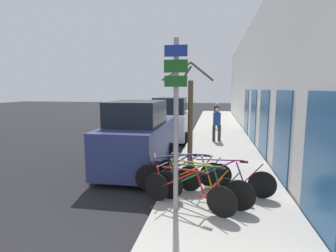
% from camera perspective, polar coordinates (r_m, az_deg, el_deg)
% --- Properties ---
extents(ground_plane, '(80.00, 80.00, 0.00)m').
position_cam_1_polar(ground_plane, '(13.50, 0.03, -3.79)').
color(ground_plane, black).
extents(sidewalk_curb, '(3.20, 32.00, 0.15)m').
position_cam_1_polar(sidewalk_curb, '(16.05, 10.97, -1.77)').
color(sidewalk_curb, '#ADA89E').
rests_on(sidewalk_curb, ground).
extents(building_facade, '(0.23, 32.00, 6.50)m').
position_cam_1_polar(building_facade, '(15.88, 17.68, 9.30)').
color(building_facade, silver).
rests_on(building_facade, ground).
extents(signpost, '(0.49, 0.13, 3.65)m').
position_cam_1_polar(signpost, '(5.49, 1.74, 1.55)').
color(signpost, '#939399').
rests_on(signpost, sidewalk_curb).
extents(bicycle_0, '(2.13, 0.87, 0.92)m').
position_cam_1_polar(bicycle_0, '(5.95, 4.14, -14.01)').
color(bicycle_0, black).
rests_on(bicycle_0, sidewalk_curb).
extents(bicycle_1, '(2.28, 0.63, 0.95)m').
position_cam_1_polar(bicycle_1, '(6.17, 7.56, -13.13)').
color(bicycle_1, black).
rests_on(bicycle_1, sidewalk_curb).
extents(bicycle_2, '(1.99, 1.13, 0.89)m').
position_cam_1_polar(bicycle_2, '(6.57, 6.30, -11.96)').
color(bicycle_2, black).
rests_on(bicycle_2, sidewalk_curb).
extents(bicycle_3, '(2.44, 0.44, 0.92)m').
position_cam_1_polar(bicycle_3, '(6.81, 12.21, -11.25)').
color(bicycle_3, black).
rests_on(bicycle_3, sidewalk_curb).
extents(bicycle_4, '(2.30, 0.75, 0.95)m').
position_cam_1_polar(bicycle_4, '(7.00, 2.80, -10.45)').
color(bicycle_4, black).
rests_on(bicycle_4, sidewalk_curb).
extents(bicycle_5, '(2.09, 0.44, 0.86)m').
position_cam_1_polar(bicycle_5, '(7.46, 5.56, -9.59)').
color(bicycle_5, black).
rests_on(bicycle_5, sidewalk_curb).
extents(parked_car_0, '(2.07, 4.46, 2.37)m').
position_cam_1_polar(parked_car_0, '(9.21, -6.44, -2.55)').
color(parked_car_0, navy).
rests_on(parked_car_0, ground).
extents(parked_car_1, '(2.15, 4.17, 2.32)m').
position_cam_1_polar(parked_car_1, '(14.54, 0.59, 1.25)').
color(parked_car_1, silver).
rests_on(parked_car_1, ground).
extents(pedestrian_near, '(0.43, 0.37, 1.67)m').
position_cam_1_polar(pedestrian_near, '(13.45, 10.59, 0.84)').
color(pedestrian_near, '#333338').
rests_on(pedestrian_near, sidewalk_curb).
extents(pedestrian_far, '(0.44, 0.37, 1.69)m').
position_cam_1_polar(pedestrian_far, '(18.03, 10.52, 2.68)').
color(pedestrian_far, '#333338').
rests_on(pedestrian_far, sidewalk_curb).
extents(street_tree, '(1.68, 1.11, 3.53)m').
position_cam_1_polar(street_tree, '(8.98, 4.79, 2.08)').
color(street_tree, brown).
rests_on(street_tree, sidewalk_curb).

